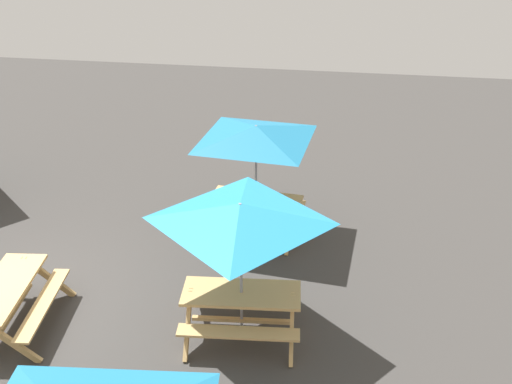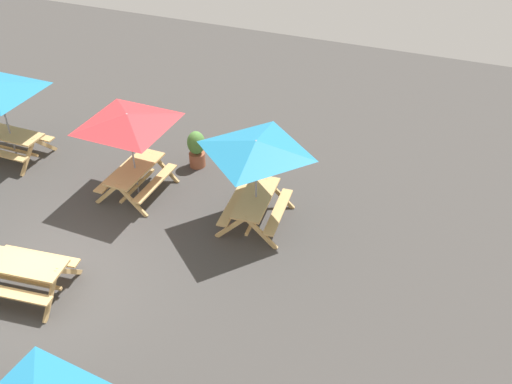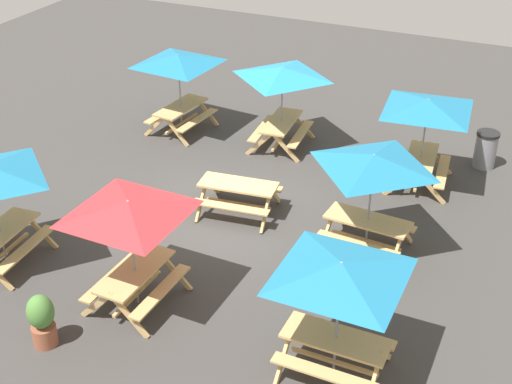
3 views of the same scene
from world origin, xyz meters
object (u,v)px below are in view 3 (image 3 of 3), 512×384
(picnic_table_4, at_px, (129,215))
(picnic_table_6, at_px, (340,278))
(picnic_table_5, at_px, (238,191))
(potted_plant_0, at_px, (42,319))
(picnic_table_1, at_px, (282,78))
(picnic_table_3, at_px, (427,111))
(picnic_table_2, at_px, (178,65))
(trash_bin_gray, at_px, (486,149))
(picnic_table_7, at_px, (373,168))

(picnic_table_4, height_order, picnic_table_6, same)
(picnic_table_5, xyz_separation_m, potted_plant_0, (5.51, -1.21, -0.00))
(picnic_table_1, xyz_separation_m, picnic_table_3, (0.56, 3.97, 0.00))
(picnic_table_1, bearing_deg, picnic_table_6, 23.43)
(picnic_table_1, bearing_deg, picnic_table_2, -90.42)
(picnic_table_4, bearing_deg, picnic_table_3, 152.16)
(potted_plant_0, bearing_deg, picnic_table_3, 151.10)
(picnic_table_4, xyz_separation_m, picnic_table_6, (0.21, 4.08, 0.00))
(picnic_table_2, relative_size, potted_plant_0, 2.64)
(picnic_table_2, distance_m, trash_bin_gray, 8.55)
(picnic_table_5, relative_size, trash_bin_gray, 1.99)
(picnic_table_2, relative_size, picnic_table_3, 1.00)
(picnic_table_1, bearing_deg, picnic_table_4, -4.37)
(picnic_table_5, distance_m, picnic_table_7, 3.48)
(picnic_table_6, bearing_deg, picnic_table_5, 133.26)
(potted_plant_0, bearing_deg, picnic_table_5, 167.63)
(picnic_table_4, bearing_deg, picnic_table_6, 88.47)
(picnic_table_3, height_order, potted_plant_0, picnic_table_3)
(picnic_table_3, bearing_deg, picnic_table_2, -98.56)
(picnic_table_1, distance_m, trash_bin_gray, 5.62)
(picnic_table_2, bearing_deg, picnic_table_4, 28.64)
(picnic_table_5, height_order, trash_bin_gray, trash_bin_gray)
(picnic_table_5, relative_size, picnic_table_7, 0.84)
(picnic_table_5, bearing_deg, picnic_table_6, -54.10)
(picnic_table_1, height_order, picnic_table_6, same)
(picnic_table_5, bearing_deg, picnic_table_7, -11.37)
(picnic_table_6, bearing_deg, picnic_table_7, 99.08)
(picnic_table_1, height_order, picnic_table_5, picnic_table_1)
(picnic_table_1, bearing_deg, picnic_table_3, 76.74)
(picnic_table_1, relative_size, picnic_table_7, 1.00)
(picnic_table_4, bearing_deg, picnic_table_1, -177.78)
(picnic_table_3, relative_size, picnic_table_5, 1.44)
(picnic_table_7, bearing_deg, picnic_table_2, 155.46)
(picnic_table_1, xyz_separation_m, picnic_table_4, (7.46, 0.11, 0.00))
(picnic_table_3, distance_m, picnic_table_7, 3.34)
(picnic_table_7, bearing_deg, trash_bin_gray, 75.33)
(picnic_table_6, bearing_deg, picnic_table_4, 177.45)
(picnic_table_3, bearing_deg, picnic_table_1, -104.07)
(picnic_table_2, bearing_deg, picnic_table_5, 50.80)
(picnic_table_4, distance_m, picnic_table_7, 5.01)
(picnic_table_1, bearing_deg, picnic_table_5, 1.71)
(picnic_table_2, relative_size, picnic_table_7, 1.21)
(picnic_table_6, distance_m, picnic_table_7, 3.84)
(picnic_table_3, xyz_separation_m, picnic_table_6, (7.11, 0.22, 0.00))
(picnic_table_5, bearing_deg, potted_plant_0, -109.33)
(picnic_table_4, height_order, picnic_table_5, picnic_table_4)
(trash_bin_gray, bearing_deg, picnic_table_6, -7.30)
(picnic_table_4, height_order, trash_bin_gray, picnic_table_4)
(picnic_table_7, bearing_deg, picnic_table_4, -130.11)
(picnic_table_2, height_order, picnic_table_5, picnic_table_2)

